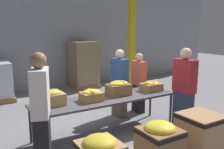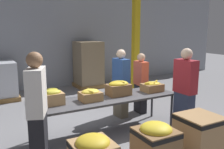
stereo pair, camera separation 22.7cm
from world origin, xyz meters
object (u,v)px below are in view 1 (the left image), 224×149
(banana_box_2, at_px, (119,88))
(donation_bin_2, at_px, (201,131))
(volunteer_2, at_px, (119,84))
(volunteer_3, at_px, (184,90))
(banana_box_0, at_px, (53,98))
(support_pillar, at_px, (131,31))
(volunteer_0, at_px, (139,83))
(pallet_stack_0, at_px, (84,65))
(donation_bin_1, at_px, (160,143))
(sorting_table, at_px, (106,100))
(volunteer_1, at_px, (41,113))
(banana_box_1, at_px, (91,95))
(banana_box_3, at_px, (151,86))

(banana_box_2, relative_size, donation_bin_2, 0.69)
(volunteer_2, bearing_deg, volunteer_3, 23.87)
(banana_box_0, distance_m, support_pillar, 4.42)
(volunteer_0, xyz_separation_m, pallet_stack_0, (-0.05, 3.16, 0.06))
(volunteer_0, xyz_separation_m, volunteer_3, (0.11, -1.39, 0.11))
(banana_box_2, xyz_separation_m, volunteer_0, (1.03, 0.66, -0.15))
(donation_bin_1, height_order, pallet_stack_0, pallet_stack_0)
(donation_bin_1, distance_m, support_pillar, 4.96)
(sorting_table, xyz_separation_m, volunteer_2, (0.77, 0.71, 0.11))
(volunteer_1, bearing_deg, banana_box_1, -40.95)
(banana_box_3, bearing_deg, volunteer_2, 116.85)
(sorting_table, bearing_deg, donation_bin_1, -87.23)
(banana_box_0, bearing_deg, banana_box_3, -2.64)
(volunteer_0, height_order, support_pillar, support_pillar)
(donation_bin_2, xyz_separation_m, support_pillar, (1.42, 4.06, 1.64))
(volunteer_1, bearing_deg, volunteer_0, -43.40)
(volunteer_1, relative_size, support_pillar, 0.45)
(donation_bin_1, distance_m, pallet_stack_0, 5.54)
(pallet_stack_0, bearing_deg, banana_box_1, -112.93)
(banana_box_1, height_order, volunteer_0, volunteer_0)
(banana_box_2, bearing_deg, volunteer_0, 32.85)
(sorting_table, bearing_deg, donation_bin_2, -56.01)
(volunteer_1, bearing_deg, donation_bin_1, -98.66)
(support_pillar, bearing_deg, banana_box_2, -130.06)
(banana_box_3, xyz_separation_m, volunteer_1, (-2.60, -0.60, 0.03))
(volunteer_1, bearing_deg, banana_box_3, -55.94)
(volunteer_0, relative_size, donation_bin_2, 2.23)
(banana_box_0, xyz_separation_m, banana_box_2, (1.39, -0.02, 0.01))
(banana_box_3, relative_size, support_pillar, 0.11)
(banana_box_0, xyz_separation_m, support_pillar, (3.49, 2.48, 1.11))
(sorting_table, relative_size, donation_bin_1, 4.09)
(banana_box_2, distance_m, donation_bin_2, 1.78)
(sorting_table, bearing_deg, banana_box_2, 11.67)
(banana_box_0, height_order, pallet_stack_0, pallet_stack_0)
(banana_box_1, distance_m, volunteer_0, 1.86)
(volunteer_0, bearing_deg, banana_box_1, -61.95)
(volunteer_3, distance_m, donation_bin_1, 1.69)
(volunteer_2, relative_size, pallet_stack_0, 0.99)
(banana_box_1, distance_m, volunteer_3, 1.92)
(banana_box_1, distance_m, volunteer_2, 1.33)
(volunteer_3, bearing_deg, volunteer_1, 87.03)
(volunteer_0, xyz_separation_m, donation_bin_2, (-0.35, -2.23, -0.38))
(banana_box_3, relative_size, donation_bin_1, 0.59)
(banana_box_3, relative_size, volunteer_2, 0.26)
(banana_box_2, bearing_deg, sorting_table, -168.33)
(volunteer_0, relative_size, donation_bin_1, 2.07)
(volunteer_0, distance_m, donation_bin_1, 2.60)
(banana_box_1, relative_size, banana_box_2, 0.85)
(volunteer_1, height_order, volunteer_3, volunteer_1)
(banana_box_1, height_order, banana_box_2, banana_box_2)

